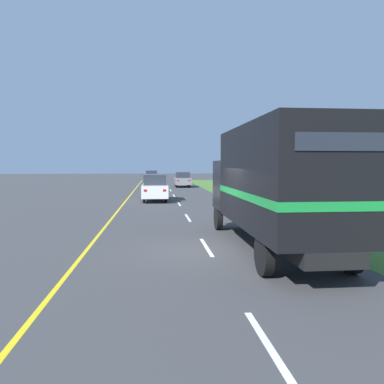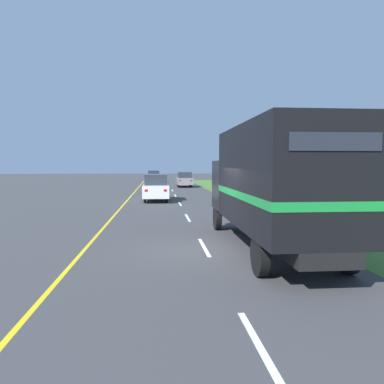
# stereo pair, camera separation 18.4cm
# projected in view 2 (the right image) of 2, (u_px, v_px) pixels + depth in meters

# --- Properties ---
(ground_plane) EXTENTS (200.00, 200.00, 0.00)m
(ground_plane) POSITION_uv_depth(u_px,v_px,m) (206.00, 250.00, 11.45)
(ground_plane) COLOR #3D3D3F
(grass_shoulder) EXTENTS (20.00, 68.52, 0.01)m
(grass_shoulder) POSITION_uv_depth(u_px,v_px,m) (344.00, 197.00, 30.62)
(grass_shoulder) COLOR #47752D
(grass_shoulder) RESTS_ON ground
(edge_line_yellow) EXTENTS (0.12, 68.52, 0.01)m
(edge_line_yellow) POSITION_uv_depth(u_px,v_px,m) (129.00, 198.00, 29.06)
(edge_line_yellow) COLOR yellow
(edge_line_yellow) RESTS_ON ground
(centre_dash_nearest) EXTENTS (0.12, 2.60, 0.01)m
(centre_dash_nearest) POSITION_uv_depth(u_px,v_px,m) (261.00, 349.00, 5.28)
(centre_dash_nearest) COLOR white
(centre_dash_nearest) RESTS_ON ground
(centre_dash_near) EXTENTS (0.12, 2.60, 0.01)m
(centre_dash_near) POSITION_uv_depth(u_px,v_px,m) (204.00, 247.00, 11.84)
(centre_dash_near) COLOR white
(centre_dash_near) RESTS_ON ground
(centre_dash_mid_a) EXTENTS (0.12, 2.60, 0.01)m
(centre_dash_mid_a) POSITION_uv_depth(u_px,v_px,m) (188.00, 218.00, 18.39)
(centre_dash_mid_a) COLOR white
(centre_dash_mid_a) RESTS_ON ground
(centre_dash_mid_b) EXTENTS (0.12, 2.60, 0.01)m
(centre_dash_mid_b) POSITION_uv_depth(u_px,v_px,m) (180.00, 204.00, 24.95)
(centre_dash_mid_b) COLOR white
(centre_dash_mid_b) RESTS_ON ground
(centre_dash_far) EXTENTS (0.12, 2.60, 0.01)m
(centre_dash_far) POSITION_uv_depth(u_px,v_px,m) (175.00, 196.00, 31.50)
(centre_dash_far) COLOR white
(centre_dash_far) RESTS_ON ground
(centre_dash_farthest) EXTENTS (0.12, 2.60, 0.01)m
(centre_dash_farthest) POSITION_uv_depth(u_px,v_px,m) (172.00, 190.00, 38.06)
(centre_dash_farthest) COLOR white
(centre_dash_farthest) RESTS_ON ground
(horse_trailer_truck) EXTENTS (2.51, 8.48, 3.69)m
(horse_trailer_truck) POSITION_uv_depth(u_px,v_px,m) (273.00, 183.00, 11.17)
(horse_trailer_truck) COLOR black
(horse_trailer_truck) RESTS_ON ground
(lead_car_white) EXTENTS (1.80, 4.54, 1.92)m
(lead_car_white) POSITION_uv_depth(u_px,v_px,m) (156.00, 187.00, 26.95)
(lead_car_white) COLOR black
(lead_car_white) RESTS_ON ground
(lead_car_grey_ahead) EXTENTS (1.80, 4.07, 1.75)m
(lead_car_grey_ahead) POSITION_uv_depth(u_px,v_px,m) (184.00, 179.00, 43.77)
(lead_car_grey_ahead) COLOR black
(lead_car_grey_ahead) RESTS_ON ground
(lead_car_blue_ahead) EXTENTS (1.80, 4.18, 1.79)m
(lead_car_blue_ahead) POSITION_uv_depth(u_px,v_px,m) (154.00, 177.00, 53.19)
(lead_car_blue_ahead) COLOR black
(lead_car_blue_ahead) RESTS_ON ground
(highway_sign) EXTENTS (1.99, 0.09, 3.08)m
(highway_sign) POSITION_uv_depth(u_px,v_px,m) (305.00, 177.00, 20.03)
(highway_sign) COLOR #9E9EA3
(highway_sign) RESTS_ON ground
(roadside_tree_near) EXTENTS (3.43, 3.43, 5.29)m
(roadside_tree_near) POSITION_uv_depth(u_px,v_px,m) (309.00, 150.00, 24.00)
(roadside_tree_near) COLOR brown
(roadside_tree_near) RESTS_ON ground
(roadside_tree_mid) EXTENTS (4.05, 4.05, 5.61)m
(roadside_tree_mid) POSITION_uv_depth(u_px,v_px,m) (316.00, 154.00, 33.32)
(roadside_tree_mid) COLOR brown
(roadside_tree_mid) RESTS_ON ground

